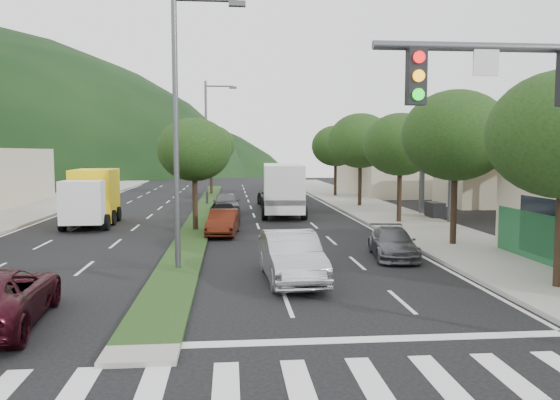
{
  "coord_description": "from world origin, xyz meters",
  "views": [
    {
      "loc": [
        1.91,
        -11.75,
        4.29
      ],
      "look_at": [
        4.2,
        13.28,
        2.09
      ],
      "focal_mm": 35.0,
      "sensor_mm": 36.0,
      "label": 1
    }
  ],
  "objects": [
    {
      "name": "car_queue_c",
      "position": [
        1.54,
        16.47,
        0.66
      ],
      "size": [
        1.83,
        4.14,
        1.32
      ],
      "primitive_type": "imported",
      "rotation": [
        0.0,
        0.0,
        -0.11
      ],
      "color": "#47180B",
      "rests_on": "ground"
    },
    {
      "name": "streetlight_near",
      "position": [
        0.21,
        8.0,
        5.58
      ],
      "size": [
        2.6,
        0.25,
        10.0
      ],
      "color": "#47494C",
      "rests_on": "ground"
    },
    {
      "name": "tree_r_c",
      "position": [
        12.0,
        20.0,
        4.75
      ],
      "size": [
        4.4,
        4.4,
        6.48
      ],
      "color": "black",
      "rests_on": "sidewalk_right"
    },
    {
      "name": "gas_canopy",
      "position": [
        19.0,
        22.0,
        4.65
      ],
      "size": [
        12.2,
        8.2,
        5.25
      ],
      "color": "silver",
      "rests_on": "ground"
    },
    {
      "name": "car_queue_a",
      "position": [
        1.5,
        21.47,
        0.67
      ],
      "size": [
        2.03,
        4.08,
        1.33
      ],
      "primitive_type": "imported",
      "rotation": [
        0.0,
        0.0,
        0.12
      ],
      "color": "black",
      "rests_on": "ground"
    },
    {
      "name": "streetlight_mid",
      "position": [
        0.21,
        33.0,
        5.58
      ],
      "size": [
        2.6,
        0.25,
        10.0
      ],
      "color": "#47494C",
      "rests_on": "ground"
    },
    {
      "name": "sedan_silver",
      "position": [
        3.92,
        6.08,
        0.81
      ],
      "size": [
        1.98,
        5.03,
        1.63
      ],
      "primitive_type": "imported",
      "rotation": [
        0.0,
        0.0,
        0.05
      ],
      "color": "#A9ABB0",
      "rests_on": "ground"
    },
    {
      "name": "median",
      "position": [
        0.0,
        28.0,
        0.06
      ],
      "size": [
        1.6,
        56.0,
        0.12
      ],
      "primitive_type": "cube",
      "color": "#1A3513",
      "rests_on": "ground"
    },
    {
      "name": "box_truck",
      "position": [
        -6.19,
        21.2,
        1.55
      ],
      "size": [
        2.88,
        6.74,
        3.27
      ],
      "rotation": [
        0.0,
        0.0,
        3.2
      ],
      "color": "silver",
      "rests_on": "ground"
    },
    {
      "name": "ground",
      "position": [
        0.0,
        0.0,
        0.0
      ],
      "size": [
        160.0,
        160.0,
        0.0
      ],
      "primitive_type": "plane",
      "color": "black",
      "rests_on": "ground"
    },
    {
      "name": "car_queue_b",
      "position": [
        8.51,
        9.74,
        0.6
      ],
      "size": [
        2.18,
        4.3,
        1.19
      ],
      "primitive_type": "imported",
      "rotation": [
        0.0,
        0.0,
        -0.13
      ],
      "color": "#4A4A4F",
      "rests_on": "ground"
    },
    {
      "name": "bldg_right_far",
      "position": [
        19.5,
        44.0,
        2.6
      ],
      "size": [
        10.0,
        16.0,
        5.2
      ],
      "primitive_type": "cube",
      "color": "#BEB097",
      "rests_on": "ground"
    },
    {
      "name": "tree_med_far",
      "position": [
        0.0,
        44.0,
        5.01
      ],
      "size": [
        4.8,
        4.8,
        6.94
      ],
      "color": "black",
      "rests_on": "median"
    },
    {
      "name": "tree_r_b",
      "position": [
        12.0,
        12.0,
        5.04
      ],
      "size": [
        4.8,
        4.8,
        6.94
      ],
      "color": "black",
      "rests_on": "sidewalk_right"
    },
    {
      "name": "tree_r_d",
      "position": [
        12.0,
        30.0,
        5.18
      ],
      "size": [
        5.0,
        5.0,
        7.17
      ],
      "color": "black",
      "rests_on": "sidewalk_right"
    },
    {
      "name": "car_queue_d",
      "position": [
        5.34,
        31.47,
        0.68
      ],
      "size": [
        2.4,
        4.98,
        1.37
      ],
      "primitive_type": "imported",
      "rotation": [
        0.0,
        0.0,
        0.03
      ],
      "color": "black",
      "rests_on": "ground"
    },
    {
      "name": "car_queue_e",
      "position": [
        1.61,
        26.47,
        0.76
      ],
      "size": [
        1.89,
        4.48,
        1.51
      ],
      "primitive_type": "imported",
      "rotation": [
        0.0,
        0.0,
        0.02
      ],
      "color": "#545359",
      "rests_on": "ground"
    },
    {
      "name": "tree_med_near",
      "position": [
        0.0,
        18.0,
        4.43
      ],
      "size": [
        4.0,
        4.0,
        6.02
      ],
      "color": "black",
      "rests_on": "median"
    },
    {
      "name": "car_queue_f",
      "position": [
        7.53,
        36.47,
        0.73
      ],
      "size": [
        2.46,
        5.2,
        1.46
      ],
      "primitive_type": "imported",
      "rotation": [
        0.0,
        0.0,
        -0.08
      ],
      "color": "black",
      "rests_on": "ground"
    },
    {
      "name": "sidewalk_right",
      "position": [
        12.5,
        25.0,
        0.07
      ],
      "size": [
        5.0,
        90.0,
        0.15
      ],
      "primitive_type": "cube",
      "color": "gray",
      "rests_on": "ground"
    },
    {
      "name": "crosswalk",
      "position": [
        0.0,
        -2.0,
        0.01
      ],
      "size": [
        19.0,
        2.2,
        0.01
      ],
      "primitive_type": "cube",
      "color": "silver",
      "rests_on": "ground"
    },
    {
      "name": "tree_r_e",
      "position": [
        12.0,
        40.0,
        4.89
      ],
      "size": [
        4.6,
        4.6,
        6.71
      ],
      "color": "black",
      "rests_on": "sidewalk_right"
    },
    {
      "name": "sidewalk_left",
      "position": [
        -13.0,
        25.0,
        0.07
      ],
      "size": [
        6.0,
        90.0,
        0.15
      ],
      "primitive_type": "cube",
      "color": "gray",
      "rests_on": "ground"
    },
    {
      "name": "motorhome",
      "position": [
        5.5,
        25.7,
        1.84
      ],
      "size": [
        3.29,
        9.14,
        3.45
      ],
      "rotation": [
        0.0,
        0.0,
        -0.06
      ],
      "color": "silver",
      "rests_on": "ground"
    }
  ]
}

